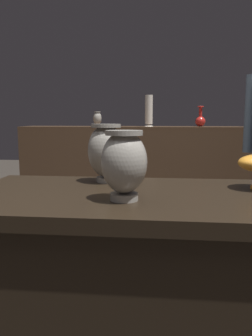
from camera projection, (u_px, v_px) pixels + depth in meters
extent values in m
cube|color=black|center=(127.00, 301.00, 1.26)|extent=(1.10, 0.59, 0.75)
cube|color=black|center=(127.00, 200.00, 1.20)|extent=(1.20, 0.64, 0.05)
cube|color=#422D1E|center=(148.00, 176.00, 3.41)|extent=(2.60, 0.40, 0.95)
cube|color=#422D1E|center=(148.00, 128.00, 3.33)|extent=(2.60, 0.40, 0.04)
cylinder|color=gray|center=(125.00, 197.00, 1.09)|extent=(0.09, 0.09, 0.02)
ellipsoid|color=gray|center=(125.00, 162.00, 1.07)|extent=(0.15, 0.15, 0.21)
cylinder|color=gray|center=(124.00, 133.00, 1.06)|extent=(0.12, 0.12, 0.02)
cylinder|color=gray|center=(107.00, 179.00, 1.40)|extent=(0.09, 0.09, 0.02)
ellipsoid|color=gray|center=(106.00, 151.00, 1.38)|extent=(0.16, 0.16, 0.22)
cylinder|color=gray|center=(106.00, 126.00, 1.37)|extent=(0.12, 0.12, 0.01)
cylinder|color=gray|center=(97.00, 126.00, 3.34)|extent=(0.05, 0.05, 0.01)
ellipsoid|color=gray|center=(97.00, 118.00, 3.33)|extent=(0.09, 0.09, 0.14)
cylinder|color=gray|center=(97.00, 112.00, 3.32)|extent=(0.07, 0.07, 0.01)
cone|color=silver|center=(149.00, 125.00, 3.38)|extent=(0.10, 0.10, 0.02)
cylinder|color=silver|center=(149.00, 110.00, 3.36)|extent=(0.08, 0.08, 0.29)
sphere|color=red|center=(200.00, 121.00, 3.30)|extent=(0.10, 0.10, 0.10)
cylinder|color=red|center=(201.00, 112.00, 3.29)|extent=(0.03, 0.03, 0.10)
torus|color=red|center=(201.00, 107.00, 3.28)|extent=(0.06, 0.06, 0.01)
cylinder|color=slate|center=(250.00, 114.00, 2.21)|extent=(0.07, 0.07, 0.52)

